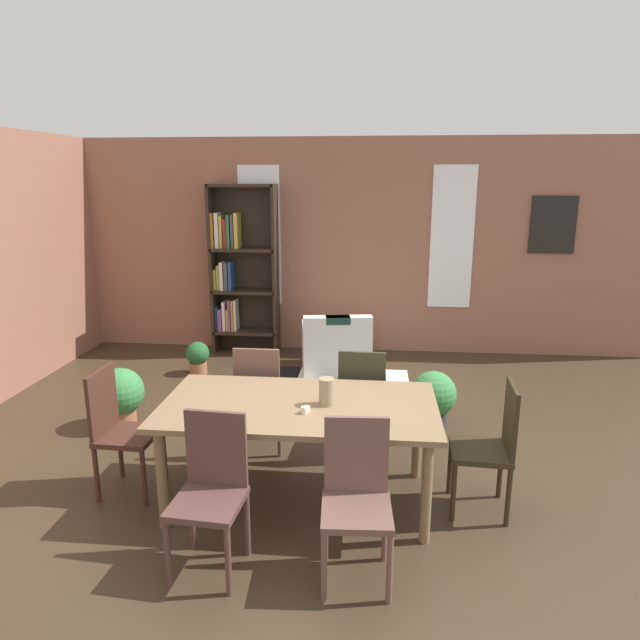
# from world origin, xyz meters

# --- Properties ---
(ground_plane) EXTENTS (9.36, 9.36, 0.00)m
(ground_plane) POSITION_xyz_m (0.00, 0.00, 0.00)
(ground_plane) COLOR #3B2D1E
(back_wall_brick) EXTENTS (8.20, 0.12, 2.81)m
(back_wall_brick) POSITION_xyz_m (0.00, 3.63, 1.41)
(back_wall_brick) COLOR #98604C
(back_wall_brick) RESTS_ON ground
(window_pane_0) EXTENTS (0.55, 0.02, 1.83)m
(window_pane_0) POSITION_xyz_m (-1.26, 3.56, 1.55)
(window_pane_0) COLOR white
(window_pane_1) EXTENTS (0.55, 0.02, 1.83)m
(window_pane_1) POSITION_xyz_m (1.26, 3.56, 1.55)
(window_pane_1) COLOR white
(dining_table) EXTENTS (1.94, 1.03, 0.76)m
(dining_table) POSITION_xyz_m (-0.24, -0.20, 0.68)
(dining_table) COLOR #7F6346
(dining_table) RESTS_ON ground
(vase_on_table) EXTENTS (0.11, 0.11, 0.19)m
(vase_on_table) POSITION_xyz_m (-0.05, -0.20, 0.85)
(vase_on_table) COLOR #998466
(vase_on_table) RESTS_ON dining_table
(tealight_candle_0) EXTENTS (0.04, 0.04, 0.04)m
(tealight_candle_0) POSITION_xyz_m (-0.17, -0.34, 0.78)
(tealight_candle_0) COLOR silver
(tealight_candle_0) RESTS_ON dining_table
(tealight_candle_1) EXTENTS (0.04, 0.04, 0.05)m
(tealight_candle_1) POSITION_xyz_m (-0.18, -0.37, 0.78)
(tealight_candle_1) COLOR silver
(tealight_candle_1) RESTS_ON dining_table
(dining_chair_far_right) EXTENTS (0.42, 0.42, 0.95)m
(dining_chair_far_right) POSITION_xyz_m (0.19, 0.54, 0.51)
(dining_chair_far_right) COLOR #303120
(dining_chair_far_right) RESTS_ON ground
(dining_chair_head_right) EXTENTS (0.42, 0.42, 0.95)m
(dining_chair_head_right) POSITION_xyz_m (1.10, -0.21, 0.51)
(dining_chair_head_right) COLOR #2E2615
(dining_chair_head_right) RESTS_ON ground
(dining_chair_head_left) EXTENTS (0.42, 0.42, 0.95)m
(dining_chair_head_left) POSITION_xyz_m (-1.58, -0.20, 0.51)
(dining_chair_head_left) COLOR #42241A
(dining_chair_head_left) RESTS_ON ground
(dining_chair_far_left) EXTENTS (0.40, 0.40, 0.95)m
(dining_chair_far_left) POSITION_xyz_m (-0.68, 0.54, 0.51)
(dining_chair_far_left) COLOR brown
(dining_chair_far_left) RESTS_ON ground
(dining_chair_near_left) EXTENTS (0.43, 0.43, 0.95)m
(dining_chair_near_left) POSITION_xyz_m (-0.67, -0.94, 0.51)
(dining_chair_near_left) COLOR #50342E
(dining_chair_near_left) RESTS_ON ground
(dining_chair_near_right) EXTENTS (0.42, 0.42, 0.95)m
(dining_chair_near_right) POSITION_xyz_m (0.19, -0.94, 0.51)
(dining_chair_near_right) COLOR brown
(dining_chair_near_right) RESTS_ON ground
(bookshelf_tall) EXTENTS (0.88, 0.32, 2.22)m
(bookshelf_tall) POSITION_xyz_m (-1.52, 3.38, 1.12)
(bookshelf_tall) COLOR #2D2319
(bookshelf_tall) RESTS_ON ground
(armchair_white) EXTENTS (0.91, 0.91, 0.75)m
(armchair_white) POSITION_xyz_m (-0.18, 2.67, 0.28)
(armchair_white) COLOR silver
(armchair_white) RESTS_ON ground
(potted_plant_by_shelf) EXTENTS (0.43, 0.43, 0.56)m
(potted_plant_by_shelf) POSITION_xyz_m (0.84, 1.13, 0.31)
(potted_plant_by_shelf) COLOR #333338
(potted_plant_by_shelf) RESTS_ON ground
(potted_plant_corner) EXTENTS (0.28, 0.28, 0.40)m
(potted_plant_corner) POSITION_xyz_m (-1.82, 2.40, 0.21)
(potted_plant_corner) COLOR #9E6042
(potted_plant_corner) RESTS_ON ground
(potted_plant_window) EXTENTS (0.45, 0.45, 0.57)m
(potted_plant_window) POSITION_xyz_m (-2.09, 0.88, 0.32)
(potted_plant_window) COLOR #9E6042
(potted_plant_window) RESTS_ON ground
(striped_rug) EXTENTS (1.56, 0.97, 0.01)m
(striped_rug) POSITION_xyz_m (-0.08, 2.26, 0.00)
(striped_rug) COLOR black
(striped_rug) RESTS_ON ground
(framed_picture) EXTENTS (0.56, 0.03, 0.72)m
(framed_picture) POSITION_xyz_m (2.51, 3.56, 1.72)
(framed_picture) COLOR black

